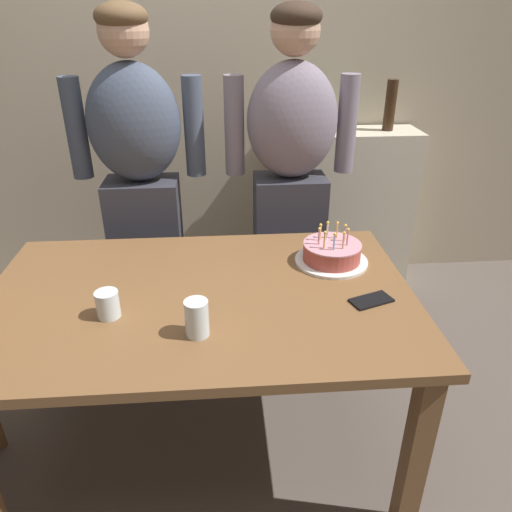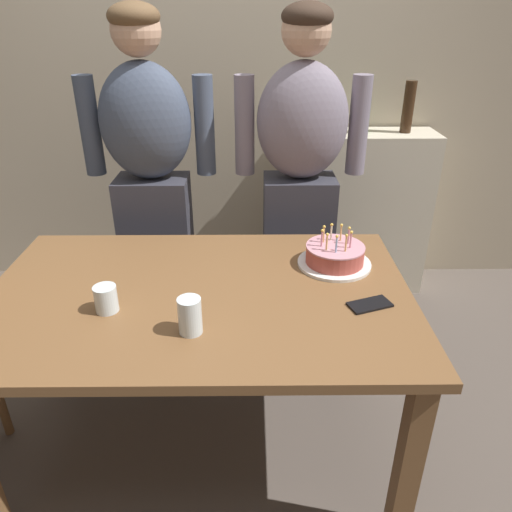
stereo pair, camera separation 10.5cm
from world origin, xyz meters
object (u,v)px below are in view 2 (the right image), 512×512
cell_phone (370,305)px  person_man_bearded (152,187)px  water_glass_near (188,316)px  water_glass_far (106,299)px  person_woman_cardigan (300,187)px  birthday_cake (335,256)px

cell_phone → person_man_bearded: 1.21m
water_glass_near → cell_phone: size_ratio=0.82×
person_man_bearded → water_glass_far: bearing=89.7°
cell_phone → person_man_bearded: person_man_bearded is taller
cell_phone → person_woman_cardigan: (-0.17, 0.83, 0.13)m
water_glass_near → water_glass_far: bearing=156.9°
cell_phone → water_glass_far: bearing=161.3°
birthday_cake → water_glass_far: size_ratio=3.15×
water_glass_far → cell_phone: (0.87, 0.02, -0.04)m
birthday_cake → water_glass_near: size_ratio=2.40×
water_glass_near → person_woman_cardigan: (0.42, 0.97, 0.07)m
person_woman_cardigan → water_glass_far: bearing=50.2°
birthday_cake → cell_phone: birthday_cake is taller
water_glass_near → person_man_bearded: size_ratio=0.07×
person_man_bearded → person_woman_cardigan: 0.70m
birthday_cake → person_man_bearded: bearing=145.9°
water_glass_far → water_glass_near: bearing=-23.1°
water_glass_far → person_woman_cardigan: bearing=50.2°
water_glass_near → person_woman_cardigan: 1.06m
water_glass_far → cell_phone: 0.87m
person_woman_cardigan → cell_phone: bearing=101.3°
person_man_bearded → cell_phone: bearing=136.3°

